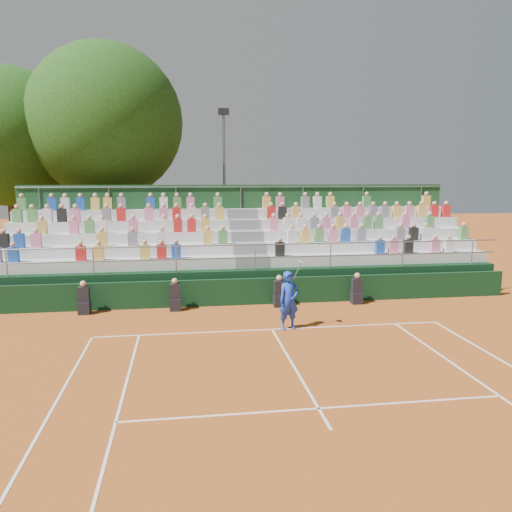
{
  "coord_description": "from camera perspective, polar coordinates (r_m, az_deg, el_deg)",
  "views": [
    {
      "loc": [
        -2.71,
        -14.95,
        4.79
      ],
      "look_at": [
        0.0,
        3.5,
        1.8
      ],
      "focal_mm": 35.0,
      "sensor_mm": 36.0,
      "label": 1
    }
  ],
  "objects": [
    {
      "name": "line_officials",
      "position": [
        18.28,
        -3.36,
        -4.55
      ],
      "size": [
        10.36,
        0.4,
        1.19
      ],
      "color": "black",
      "rests_on": "ground"
    },
    {
      "name": "tree_east",
      "position": [
        27.74,
        -16.85,
        14.45
      ],
      "size": [
        7.92,
        7.92,
        11.53
      ],
      "color": "#392714",
      "rests_on": "ground"
    },
    {
      "name": "grandstand",
      "position": [
        21.87,
        -1.14,
        -0.63
      ],
      "size": [
        20.0,
        5.2,
        4.4
      ],
      "color": "black",
      "rests_on": "ground"
    },
    {
      "name": "floodlight_mast",
      "position": [
        28.65,
        -3.65,
        9.38
      ],
      "size": [
        0.6,
        0.25,
        8.51
      ],
      "color": "gray",
      "rests_on": "ground"
    },
    {
      "name": "courtside_wall",
      "position": [
        18.84,
        0.13,
        -4.05
      ],
      "size": [
        20.0,
        0.15,
        1.0
      ],
      "primitive_type": "cube",
      "color": "black",
      "rests_on": "ground"
    },
    {
      "name": "ground",
      "position": [
        15.93,
        1.85,
        -8.4
      ],
      "size": [
        90.0,
        90.0,
        0.0
      ],
      "primitive_type": "plane",
      "color": "#A8521C",
      "rests_on": "ground"
    },
    {
      "name": "tree_west",
      "position": [
        29.63,
        -26.52,
        12.06
      ],
      "size": [
        7.19,
        7.19,
        10.41
      ],
      "color": "#392714",
      "rests_on": "ground"
    },
    {
      "name": "tennis_player",
      "position": [
        15.75,
        3.79,
        -5.08
      ],
      "size": [
        0.91,
        0.6,
        2.22
      ],
      "color": "blue",
      "rests_on": "ground"
    }
  ]
}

